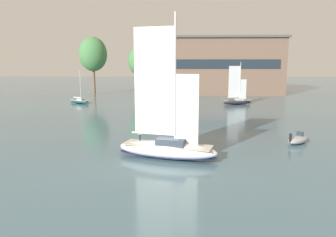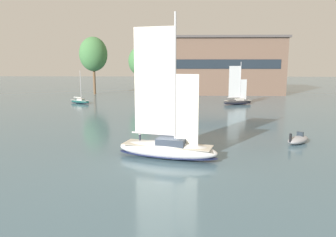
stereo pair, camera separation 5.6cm
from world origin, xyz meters
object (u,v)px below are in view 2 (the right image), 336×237
object	(u,v)px
motor_tender	(298,140)
sailboat_moored_mid_channel	(238,101)
channel_buoy	(182,126)
tree_shore_left	(93,54)
sailboat_moored_near_marina	(80,101)
sailboat_main	(167,148)
tree_shore_center	(140,61)

from	to	relation	value
motor_tender	sailboat_moored_mid_channel	bearing A→B (deg)	91.52
motor_tender	channel_buoy	bearing A→B (deg)	155.18
tree_shore_left	sailboat_moored_mid_channel	distance (m)	50.16
tree_shore_left	sailboat_moored_near_marina	size ratio (longest dim) A/B	2.20
sailboat_moored_mid_channel	sailboat_main	bearing A→B (deg)	-108.74
motor_tender	channel_buoy	world-z (taller)	channel_buoy
tree_shore_left	channel_buoy	size ratio (longest dim) A/B	9.17
sailboat_moored_mid_channel	motor_tender	size ratio (longest dim) A/B	2.45
tree_shore_left	channel_buoy	distance (m)	64.52
sailboat_moored_near_marina	sailboat_moored_mid_channel	world-z (taller)	sailboat_moored_mid_channel
sailboat_main	channel_buoy	xyz separation A→B (m)	(1.68, 14.01, -0.42)
sailboat_moored_mid_channel	motor_tender	distance (m)	39.23
sailboat_main	motor_tender	bearing A→B (deg)	22.86
sailboat_moored_near_marina	sailboat_moored_mid_channel	distance (m)	39.66
sailboat_main	tree_shore_center	bearing A→B (deg)	99.15
tree_shore_center	sailboat_main	distance (m)	72.09
sailboat_moored_near_marina	channel_buoy	bearing A→B (deg)	-52.07
tree_shore_center	sailboat_moored_mid_channel	xyz separation A→B (m)	(27.06, -24.30, -9.76)
sailboat_moored_near_marina	motor_tender	world-z (taller)	sailboat_moored_near_marina
sailboat_moored_mid_channel	channel_buoy	xyz separation A→B (m)	(-14.02, -32.25, -0.07)
sailboat_main	sailboat_moored_near_marina	bearing A→B (deg)	117.06
tree_shore_left	sailboat_main	world-z (taller)	tree_shore_left
sailboat_main	sailboat_moored_mid_channel	size ratio (longest dim) A/B	1.50
tree_shore_center	sailboat_moored_near_marina	world-z (taller)	tree_shore_center
sailboat_moored_mid_channel	channel_buoy	world-z (taller)	sailboat_moored_mid_channel
sailboat_main	tree_shore_left	bearing A→B (deg)	110.40
sailboat_moored_mid_channel	channel_buoy	distance (m)	35.17
sailboat_moored_mid_channel	channel_buoy	bearing A→B (deg)	-113.49
sailboat_main	motor_tender	xyz separation A→B (m)	(16.73, 7.05, -0.68)
tree_shore_left	sailboat_moored_near_marina	world-z (taller)	tree_shore_left
tree_shore_left	tree_shore_center	xyz separation A→B (m)	(14.99, -0.29, -2.20)
sailboat_main	sailboat_moored_near_marina	world-z (taller)	sailboat_main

